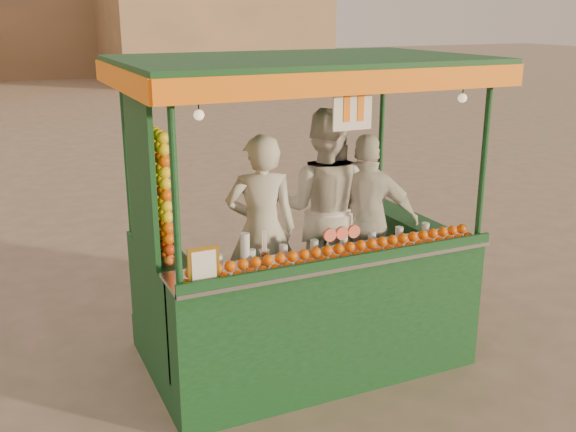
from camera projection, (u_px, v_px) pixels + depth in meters
name	position (u px, v px, depth m)	size (l,w,h in m)	color
ground	(328.00, 345.00, 5.92)	(90.00, 90.00, 0.00)	#6E5E4E
building_right	(211.00, 20.00, 28.83)	(9.00, 6.00, 5.00)	#A0785B
juice_cart	(298.00, 272.00, 5.40)	(2.76, 1.79, 2.50)	#0E3615
vendor_left	(261.00, 230.00, 5.53)	(0.67, 0.54, 1.61)	beige
vendor_middle	(324.00, 208.00, 5.86)	(1.09, 1.05, 1.76)	silver
vendor_right	(366.00, 222.00, 5.83)	(0.97, 0.80, 1.55)	silver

